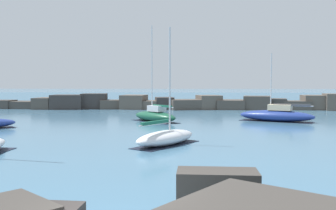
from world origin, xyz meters
TOP-DOWN VIEW (x-y plane):
  - open_sea_beyond at (0.00, 111.84)m, footprint 400.00×116.00m
  - breakwater_jetty at (3.39, 52.03)m, footprint 67.28×6.81m
  - sailboat_moored_2 at (11.40, 32.36)m, footprint 8.40×5.66m
  - sailboat_moored_3 at (-2.01, 31.32)m, footprint 6.08×6.27m
  - sailboat_moored_5 at (0.23, 15.70)m, footprint 4.79×5.86m

SIDE VIEW (x-z plane):
  - open_sea_beyond at x=0.00m, z-range 0.00..0.01m
  - sailboat_moored_5 at x=0.23m, z-range -3.47..4.53m
  - sailboat_moored_3 at x=-2.01m, z-range -4.58..5.94m
  - sailboat_moored_2 at x=11.40m, z-range -3.08..4.48m
  - breakwater_jetty at x=3.39m, z-range -0.29..2.31m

